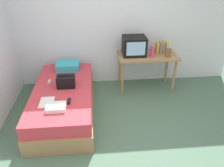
% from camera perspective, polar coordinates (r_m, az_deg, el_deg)
% --- Properties ---
extents(ground_plane, '(8.00, 8.00, 0.00)m').
position_cam_1_polar(ground_plane, '(3.33, 3.05, -15.80)').
color(ground_plane, '#4C6B56').
extents(wall_back, '(5.20, 0.10, 2.60)m').
position_cam_1_polar(wall_back, '(4.44, -0.06, 15.90)').
color(wall_back, silver).
rests_on(wall_back, ground).
extents(bed, '(1.00, 2.00, 0.51)m').
position_cam_1_polar(bed, '(3.85, -12.66, -4.51)').
color(bed, '#9E754C').
rests_on(bed, ground).
extents(desk, '(1.16, 0.60, 0.77)m').
position_cam_1_polar(desk, '(4.36, 9.28, 6.42)').
color(desk, '#9E754C').
rests_on(desk, ground).
extents(tv, '(0.44, 0.39, 0.36)m').
position_cam_1_polar(tv, '(4.22, 5.90, 9.95)').
color(tv, black).
rests_on(tv, desk).
extents(water_bottle, '(0.07, 0.07, 0.22)m').
position_cam_1_polar(water_bottle, '(4.18, 10.68, 8.36)').
color(water_bottle, '#E53372').
rests_on(water_bottle, desk).
extents(book_row, '(0.22, 0.16, 0.23)m').
position_cam_1_polar(book_row, '(4.44, 13.07, 9.34)').
color(book_row, gold).
rests_on(book_row, desk).
extents(picture_frame, '(0.11, 0.02, 0.18)m').
position_cam_1_polar(picture_frame, '(4.25, 14.73, 7.91)').
color(picture_frame, brown).
rests_on(picture_frame, desk).
extents(pillow, '(0.44, 0.34, 0.13)m').
position_cam_1_polar(pillow, '(4.33, -11.67, 4.62)').
color(pillow, '#33A8B7').
rests_on(pillow, bed).
extents(handbag, '(0.30, 0.20, 0.22)m').
position_cam_1_polar(handbag, '(3.71, -12.16, 0.57)').
color(handbag, black).
rests_on(handbag, bed).
extents(magazine, '(0.21, 0.29, 0.01)m').
position_cam_1_polar(magazine, '(3.42, -16.99, -4.77)').
color(magazine, white).
rests_on(magazine, bed).
extents(remote_dark, '(0.04, 0.16, 0.02)m').
position_cam_1_polar(remote_dark, '(3.35, -11.37, -4.61)').
color(remote_dark, black).
rests_on(remote_dark, bed).
extents(remote_silver, '(0.04, 0.14, 0.02)m').
position_cam_1_polar(remote_silver, '(3.95, -16.33, 0.47)').
color(remote_silver, '#B7B7BC').
rests_on(remote_silver, bed).
extents(folded_towel, '(0.28, 0.22, 0.07)m').
position_cam_1_polar(folded_towel, '(3.23, -14.66, -6.11)').
color(folded_towel, white).
rests_on(folded_towel, bed).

